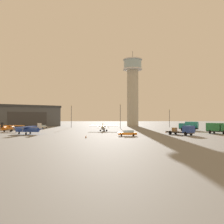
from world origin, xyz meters
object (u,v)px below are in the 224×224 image
(traffic_cone_near_left, at_px, (86,136))
(car_white, at_px, (42,126))
(traffic_cone_near_right, at_px, (166,132))
(airplane_silver, at_px, (104,127))
(truck_flatbed_blue, at_px, (184,130))
(truck_box_green, at_px, (218,128))
(airplane_blue, at_px, (28,129))
(airplane_orange, at_px, (8,127))
(truck_fuel_tanker_teal, at_px, (189,126))
(light_post_west, at_px, (120,114))
(car_orange, at_px, (128,133))
(light_post_east, at_px, (169,116))
(light_post_north, at_px, (71,114))
(control_tower, at_px, (133,87))

(traffic_cone_near_left, bearing_deg, car_white, 116.07)
(traffic_cone_near_right, bearing_deg, airplane_silver, 156.75)
(truck_flatbed_blue, bearing_deg, traffic_cone_near_right, 156.80)
(truck_box_green, xyz_separation_m, truck_flatbed_blue, (-10.99, -5.05, -0.45))
(airplane_blue, height_order, airplane_silver, airplane_blue)
(airplane_blue, xyz_separation_m, airplane_orange, (-9.73, 10.87, -0.03))
(truck_fuel_tanker_teal, xyz_separation_m, light_post_west, (-22.07, 16.67, 4.11))
(truck_box_green, bearing_deg, car_orange, -112.10)
(airplane_blue, distance_m, truck_box_green, 50.82)
(airplane_blue, relative_size, light_post_west, 1.02)
(car_orange, bearing_deg, airplane_silver, -74.39)
(airplane_blue, distance_m, car_orange, 26.34)
(truck_flatbed_blue, height_order, traffic_cone_near_left, truck_flatbed_blue)
(truck_box_green, xyz_separation_m, light_post_east, (-3.00, 38.76, 3.21))
(truck_box_green, relative_size, light_post_north, 0.64)
(car_white, bearing_deg, airplane_blue, -157.88)
(control_tower, xyz_separation_m, truck_flatbed_blue, (6.53, -57.78, -18.10))
(airplane_blue, distance_m, light_post_east, 62.56)
(traffic_cone_near_left, bearing_deg, truck_box_green, 19.26)
(truck_flatbed_blue, relative_size, light_post_east, 0.89)
(airplane_blue, relative_size, airplane_orange, 1.03)
(airplane_silver, bearing_deg, truck_fuel_tanker_teal, -80.59)
(airplane_blue, xyz_separation_m, traffic_cone_near_right, (37.59, 5.45, -1.10))
(airplane_blue, relative_size, light_post_east, 1.24)
(airplane_blue, relative_size, light_post_north, 1.04)
(airplane_blue, height_order, light_post_north, light_post_north)
(car_white, xyz_separation_m, light_post_west, (31.10, 0.08, 5.02))
(light_post_west, height_order, light_post_north, light_post_west)
(control_tower, bearing_deg, truck_flatbed_blue, -83.55)
(traffic_cone_near_left, bearing_deg, truck_fuel_tanker_teal, 39.97)
(airplane_blue, height_order, truck_flatbed_blue, airplane_blue)
(truck_box_green, height_order, light_post_north, light_post_north)
(airplane_blue, distance_m, light_post_north, 39.27)
(truck_fuel_tanker_teal, relative_size, traffic_cone_near_right, 11.58)
(airplane_orange, distance_m, truck_fuel_tanker_teal, 58.02)
(truck_flatbed_blue, bearing_deg, car_orange, -116.44)
(airplane_orange, bearing_deg, car_white, -5.47)
(control_tower, bearing_deg, car_orange, -97.27)
(traffic_cone_near_left, bearing_deg, airplane_orange, 140.18)
(light_post_east, bearing_deg, truck_fuel_tanker_teal, -89.40)
(truck_box_green, xyz_separation_m, light_post_north, (-45.35, 37.20, 4.02))
(truck_flatbed_blue, bearing_deg, car_white, -165.92)
(light_post_north, relative_size, traffic_cone_near_left, 16.40)
(truck_fuel_tanker_teal, relative_size, light_post_west, 0.65)
(control_tower, height_order, airplane_silver, control_tower)
(control_tower, bearing_deg, airplane_blue, -121.57)
(airplane_silver, distance_m, traffic_cone_near_left, 24.13)
(truck_flatbed_blue, relative_size, car_orange, 1.64)
(car_orange, xyz_separation_m, light_post_west, (0.40, 39.03, 5.02))
(truck_flatbed_blue, relative_size, car_white, 1.54)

